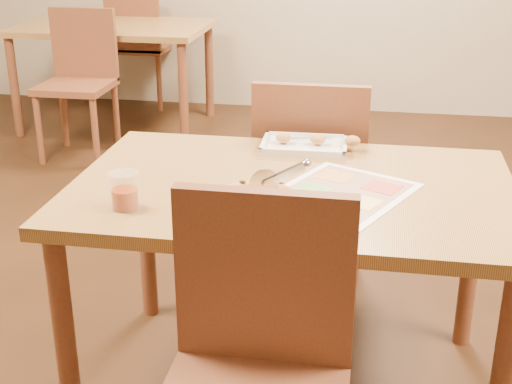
% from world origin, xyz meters
% --- Properties ---
extents(dining_table, '(1.30, 0.85, 0.72)m').
position_xyz_m(dining_table, '(0.00, 0.00, 0.63)').
color(dining_table, '#A07840').
rests_on(dining_table, ground).
extents(chair_near, '(0.42, 0.42, 0.47)m').
position_xyz_m(chair_near, '(0.00, -0.60, 0.57)').
color(chair_near, brown).
rests_on(chair_near, ground).
extents(chair_far, '(0.42, 0.42, 0.47)m').
position_xyz_m(chair_far, '(-0.00, 0.60, 0.57)').
color(chair_far, brown).
rests_on(chair_far, ground).
extents(bg_table, '(1.30, 0.85, 0.72)m').
position_xyz_m(bg_table, '(-1.60, 2.80, 0.63)').
color(bg_table, '#A07840').
rests_on(bg_table, ground).
extents(bg_chair_near, '(0.42, 0.42, 0.47)m').
position_xyz_m(bg_chair_near, '(-1.60, 2.20, 0.57)').
color(bg_chair_near, brown).
rests_on(bg_chair_near, ground).
extents(bg_chair_far, '(0.42, 0.42, 0.47)m').
position_xyz_m(bg_chair_far, '(-1.60, 3.30, 0.57)').
color(bg_chair_far, brown).
rests_on(bg_chair_far, ground).
extents(plate, '(0.31, 0.31, 0.02)m').
position_xyz_m(plate, '(-0.07, -0.20, 0.73)').
color(plate, silver).
rests_on(plate, dining_table).
extents(pizza, '(0.23, 0.23, 0.04)m').
position_xyz_m(pizza, '(-0.07, -0.21, 0.75)').
color(pizza, '#DD8F4B').
rests_on(pizza, plate).
extents(pizza_cutter, '(0.15, 0.08, 0.09)m').
position_xyz_m(pizza_cutter, '(-0.02, -0.18, 0.81)').
color(pizza_cutter, silver).
rests_on(pizza_cutter, pizza).
extents(appetizer_tray, '(0.33, 0.20, 0.05)m').
position_xyz_m(appetizer_tray, '(0.01, 0.33, 0.73)').
color(appetizer_tray, white).
rests_on(appetizer_tray, dining_table).
extents(glass_tumbler, '(0.08, 0.08, 0.10)m').
position_xyz_m(glass_tumbler, '(-0.42, -0.25, 0.76)').
color(glass_tumbler, '#8E2E0A').
rests_on(glass_tumbler, dining_table).
extents(menu, '(0.50, 0.57, 0.00)m').
position_xyz_m(menu, '(0.13, -0.08, 0.72)').
color(menu, white).
rests_on(menu, dining_table).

